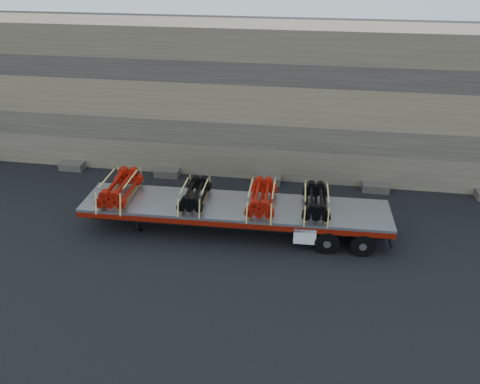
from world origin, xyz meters
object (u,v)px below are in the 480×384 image
object	(u,v)px
bundle_midfront	(195,194)
bundle_midrear	(262,198)
trailer	(235,218)
bundle_rear	(316,202)
bundle_front	(120,188)

from	to	relation	value
bundle_midfront	bundle_midrear	bearing A→B (deg)	-0.00
bundle_midfront	trailer	bearing A→B (deg)	-0.00
bundle_midrear	bundle_rear	bearing A→B (deg)	0.00
bundle_midrear	bundle_rear	distance (m)	2.06
bundle_front	bundle_midrear	xyz separation A→B (m)	(5.64, 0.16, -0.03)
trailer	bundle_rear	distance (m)	3.26
bundle_midrear	bundle_front	bearing A→B (deg)	180.00
trailer	bundle_front	bearing A→B (deg)	180.00
bundle_front	bundle_rear	bearing A→B (deg)	-0.00
bundle_rear	bundle_midfront	bearing A→B (deg)	180.00
bundle_midfront	bundle_rear	size ratio (longest dim) A/B	0.96
bundle_front	bundle_midfront	size ratio (longest dim) A/B	1.18
bundle_rear	trailer	bearing A→B (deg)	180.00
bundle_front	bundle_rear	size ratio (longest dim) A/B	1.13
bundle_front	bundle_rear	distance (m)	7.70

